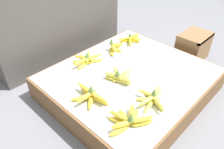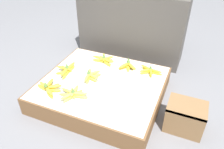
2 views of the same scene
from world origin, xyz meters
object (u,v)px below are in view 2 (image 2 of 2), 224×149
(wooden_crate, at_px, (185,117))
(banana_bunch_front_left, at_px, (49,87))
(banana_bunch_front_midleft, at_px, (73,94))
(banana_bunch_back_right, at_px, (150,71))
(banana_bunch_back_midright, at_px, (128,66))
(banana_bunch_middle_midleft, at_px, (91,76))
(banana_bunch_middle_left, at_px, (66,70))
(banana_bunch_back_midleft, at_px, (104,59))

(wooden_crate, bearing_deg, banana_bunch_front_left, -170.47)
(banana_bunch_front_midleft, height_order, banana_bunch_back_right, banana_bunch_front_midleft)
(banana_bunch_back_midright, bearing_deg, banana_bunch_middle_midleft, -132.30)
(banana_bunch_back_midright, bearing_deg, wooden_crate, -32.53)
(banana_bunch_front_left, bearing_deg, banana_bunch_front_midleft, 2.13)
(banana_bunch_middle_left, relative_size, banana_bunch_back_midright, 1.47)
(wooden_crate, distance_m, banana_bunch_front_midleft, 0.91)
(banana_bunch_front_left, relative_size, banana_bunch_back_right, 1.06)
(banana_bunch_front_midleft, distance_m, banana_bunch_back_midright, 0.63)
(banana_bunch_front_midleft, distance_m, banana_bunch_middle_midleft, 0.29)
(wooden_crate, bearing_deg, banana_bunch_middle_left, 174.88)
(banana_bunch_middle_left, relative_size, banana_bunch_middle_midleft, 1.21)
(banana_bunch_front_left, distance_m, banana_bunch_back_right, 0.94)
(banana_bunch_middle_left, bearing_deg, banana_bunch_front_midleft, -49.04)
(banana_bunch_back_midright, bearing_deg, banana_bunch_front_left, -131.03)
(banana_bunch_middle_left, height_order, banana_bunch_back_right, banana_bunch_middle_left)
(banana_bunch_middle_midleft, height_order, banana_bunch_back_midleft, banana_bunch_back_midleft)
(banana_bunch_front_left, distance_m, banana_bunch_back_midleft, 0.66)
(banana_bunch_back_midright, bearing_deg, banana_bunch_front_midleft, -115.71)
(wooden_crate, distance_m, banana_bunch_back_right, 0.57)
(wooden_crate, xyz_separation_m, banana_bunch_middle_left, (-1.13, 0.10, 0.08))
(banana_bunch_front_midleft, relative_size, banana_bunch_back_right, 1.08)
(banana_bunch_front_midleft, relative_size, banana_bunch_middle_left, 0.97)
(banana_bunch_front_midleft, distance_m, banana_bunch_middle_left, 0.37)
(banana_bunch_back_midright, bearing_deg, banana_bunch_middle_left, -150.76)
(banana_bunch_front_midleft, bearing_deg, banana_bunch_back_midright, 64.29)
(banana_bunch_middle_midleft, bearing_deg, banana_bunch_back_midright, 47.70)
(banana_bunch_front_left, bearing_deg, banana_bunch_middle_left, 92.82)
(banana_bunch_back_midleft, height_order, banana_bunch_back_midright, banana_bunch_back_midright)
(wooden_crate, relative_size, banana_bunch_back_right, 1.24)
(wooden_crate, xyz_separation_m, banana_bunch_back_right, (-0.39, 0.40, 0.08))
(banana_bunch_back_midleft, bearing_deg, banana_bunch_front_left, -111.28)
(banana_bunch_front_left, bearing_deg, banana_bunch_back_right, 39.15)
(wooden_crate, bearing_deg, banana_bunch_back_right, 134.33)
(banana_bunch_middle_midleft, xyz_separation_m, banana_bunch_back_midleft, (-0.01, 0.32, -0.00))
(banana_bunch_back_midleft, height_order, banana_bunch_back_right, banana_bunch_back_midleft)
(banana_bunch_front_left, relative_size, banana_bunch_middle_left, 0.96)
(wooden_crate, xyz_separation_m, banana_bunch_middle_midleft, (-0.87, 0.11, 0.08))
(banana_bunch_middle_left, xyz_separation_m, banana_bunch_middle_midleft, (0.26, 0.01, -0.00))
(banana_bunch_front_midleft, xyz_separation_m, banana_bunch_back_right, (0.50, 0.58, -0.00))
(banana_bunch_back_midleft, bearing_deg, banana_bunch_middle_left, -128.11)
(banana_bunch_middle_midleft, height_order, banana_bunch_back_midright, banana_bunch_back_midright)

